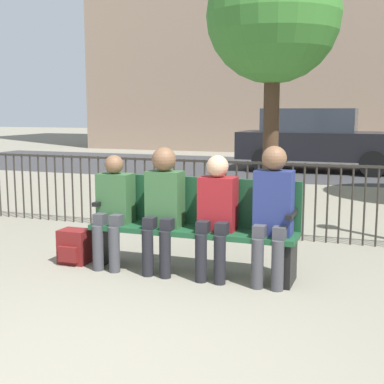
{
  "coord_description": "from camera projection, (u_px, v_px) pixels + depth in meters",
  "views": [
    {
      "loc": [
        1.71,
        -2.55,
        1.57
      ],
      "look_at": [
        0.0,
        2.17,
        0.8
      ],
      "focal_mm": 50.0,
      "sensor_mm": 36.0,
      "label": 1
    }
  ],
  "objects": [
    {
      "name": "seated_person_2",
      "position": [
        216.0,
        210.0,
        4.97
      ],
      "size": [
        0.34,
        0.39,
        1.16
      ],
      "color": "black",
      "rests_on": "ground"
    },
    {
      "name": "seated_person_1",
      "position": [
        163.0,
        202.0,
        5.15
      ],
      "size": [
        0.34,
        0.39,
        1.22
      ],
      "color": "black",
      "rests_on": "ground"
    },
    {
      "name": "seated_person_3",
      "position": [
        273.0,
        207.0,
        4.79
      ],
      "size": [
        0.34,
        0.39,
        1.26
      ],
      "color": "#3D3D42",
      "rests_on": "ground"
    },
    {
      "name": "ground_plane",
      "position": [
        68.0,
        376.0,
        3.19
      ],
      "size": [
        80.0,
        80.0,
        0.0
      ],
      "primitive_type": "plane",
      "color": "gray"
    },
    {
      "name": "parked_car_0",
      "position": [
        318.0,
        139.0,
        13.83
      ],
      "size": [
        4.2,
        1.94,
        1.62
      ],
      "color": "black",
      "rests_on": "ground"
    },
    {
      "name": "backpack",
      "position": [
        74.0,
        247.0,
        5.53
      ],
      "size": [
        0.3,
        0.27,
        0.35
      ],
      "color": "maroon",
      "rests_on": "ground"
    },
    {
      "name": "street_surface",
      "position": [
        316.0,
        169.0,
        14.34
      ],
      "size": [
        24.0,
        6.0,
        0.01
      ],
      "color": "#333335",
      "rests_on": "ground"
    },
    {
      "name": "seated_person_0",
      "position": [
        113.0,
        205.0,
        5.34
      ],
      "size": [
        0.34,
        0.39,
        1.13
      ],
      "color": "#3D3D42",
      "rests_on": "ground"
    },
    {
      "name": "tree_1",
      "position": [
        273.0,
        17.0,
        9.24
      ],
      "size": [
        2.34,
        2.34,
        4.37
      ],
      "color": "#422D1E",
      "rests_on": "ground"
    },
    {
      "name": "fence_railing",
      "position": [
        237.0,
        192.0,
        6.7
      ],
      "size": [
        9.01,
        0.03,
        0.95
      ],
      "color": "#2D2823",
      "rests_on": "ground"
    },
    {
      "name": "park_bench",
      "position": [
        195.0,
        221.0,
        5.21
      ],
      "size": [
        2.03,
        0.45,
        0.92
      ],
      "color": "#194728",
      "rests_on": "ground"
    }
  ]
}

